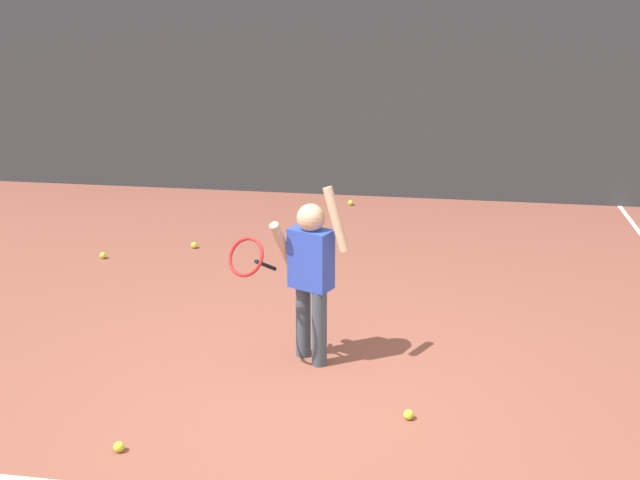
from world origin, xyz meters
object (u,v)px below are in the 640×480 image
at_px(tennis_ball_3, 351,203).
at_px(tennis_ball_5, 409,415).
at_px(tennis_player, 308,269).
at_px(tennis_ball_1, 194,245).
at_px(tennis_ball_4, 103,255).
at_px(tennis_ball_2, 119,447).

relative_size(tennis_ball_3, tennis_ball_5, 1.00).
height_order(tennis_player, tennis_ball_1, tennis_player).
xyz_separation_m(tennis_player, tennis_ball_4, (-2.42, 1.84, -0.69)).
relative_size(tennis_player, tennis_ball_3, 20.46).
height_order(tennis_ball_3, tennis_ball_5, same).
distance_m(tennis_player, tennis_ball_2, 1.77).
bearing_deg(tennis_ball_3, tennis_ball_5, -79.10).
xyz_separation_m(tennis_ball_2, tennis_ball_3, (0.77, 5.47, 0.00)).
relative_size(tennis_ball_2, tennis_ball_4, 1.00).
height_order(tennis_player, tennis_ball_4, tennis_player).
relative_size(tennis_player, tennis_ball_1, 20.46).
bearing_deg(tennis_ball_1, tennis_player, -54.96).
bearing_deg(tennis_ball_4, tennis_ball_2, -64.89).
xyz_separation_m(tennis_ball_2, tennis_ball_5, (1.70, 0.62, 0.00)).
xyz_separation_m(tennis_player, tennis_ball_2, (-0.93, -1.33, -0.69)).
height_order(tennis_ball_2, tennis_ball_3, same).
height_order(tennis_ball_1, tennis_ball_2, same).
relative_size(tennis_ball_2, tennis_ball_5, 1.00).
relative_size(tennis_ball_2, tennis_ball_3, 1.00).
distance_m(tennis_ball_2, tennis_ball_5, 1.81).
distance_m(tennis_ball_3, tennis_ball_4, 3.22).
xyz_separation_m(tennis_player, tennis_ball_3, (-0.16, 4.14, -0.69)).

